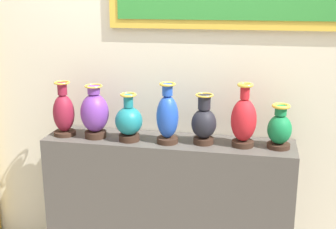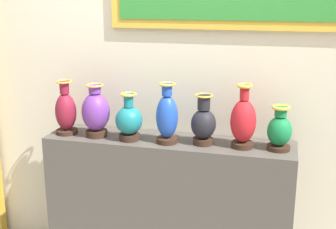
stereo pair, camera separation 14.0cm
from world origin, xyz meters
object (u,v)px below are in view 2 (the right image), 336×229
(vase_sapphire, at_px, (167,117))
(vase_crimson, at_px, (243,121))
(vase_burgundy, at_px, (66,112))
(vase_violet, at_px, (96,112))
(vase_teal, at_px, (129,121))
(vase_emerald, at_px, (280,131))
(vase_onyx, at_px, (203,123))

(vase_sapphire, xyz_separation_m, vase_crimson, (0.48, 0.03, -0.00))
(vase_burgundy, height_order, vase_crimson, vase_crimson)
(vase_violet, bearing_deg, vase_teal, -4.51)
(vase_burgundy, xyz_separation_m, vase_teal, (0.46, -0.02, -0.02))
(vase_violet, bearing_deg, vase_crimson, 1.23)
(vase_violet, height_order, vase_crimson, vase_crimson)
(vase_sapphire, relative_size, vase_crimson, 0.97)
(vase_sapphire, distance_m, vase_crimson, 0.48)
(vase_violet, relative_size, vase_emerald, 1.27)
(vase_sapphire, relative_size, vase_onyx, 1.21)
(vase_burgundy, bearing_deg, vase_teal, -2.82)
(vase_burgundy, height_order, vase_sapphire, vase_sapphire)
(vase_violet, bearing_deg, vase_sapphire, -1.39)
(vase_violet, bearing_deg, vase_emerald, 1.57)
(vase_emerald, bearing_deg, vase_violet, -178.43)
(vase_onyx, distance_m, vase_emerald, 0.47)
(vase_burgundy, bearing_deg, vase_violet, -0.98)
(vase_teal, height_order, vase_sapphire, vase_sapphire)
(vase_emerald, bearing_deg, vase_onyx, -178.57)
(vase_violet, xyz_separation_m, vase_emerald, (1.20, 0.03, -0.04))
(vase_teal, height_order, vase_onyx, vase_onyx)
(vase_onyx, xyz_separation_m, vase_emerald, (0.47, 0.01, -0.02))
(vase_sapphire, xyz_separation_m, vase_onyx, (0.23, 0.03, -0.03))
(vase_teal, distance_m, vase_crimson, 0.74)
(vase_burgundy, height_order, vase_onyx, vase_burgundy)
(vase_onyx, bearing_deg, vase_violet, -178.34)
(vase_teal, relative_size, vase_emerald, 1.13)
(vase_crimson, relative_size, vase_emerald, 1.44)
(vase_burgundy, distance_m, vase_teal, 0.47)
(vase_onyx, height_order, vase_crimson, vase_crimson)
(vase_violet, distance_m, vase_onyx, 0.73)
(vase_teal, distance_m, vase_onyx, 0.49)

